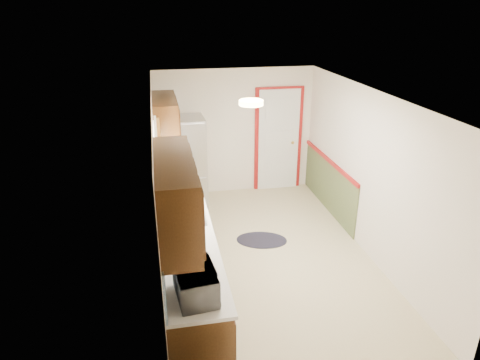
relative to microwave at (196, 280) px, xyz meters
name	(u,v)px	position (x,y,z in m)	size (l,w,h in m)	color
room_shell	(268,182)	(1.20, 1.95, 0.08)	(3.20, 5.20, 2.52)	#C6B98B
kitchen_run	(181,225)	(-0.04, 1.66, -0.31)	(0.63, 4.00, 2.20)	#3A200D
back_wall_trim	(289,149)	(2.19, 4.16, -0.23)	(1.12, 2.30, 2.08)	maroon
ceiling_fixture	(251,103)	(0.90, 1.75, 1.24)	(0.30, 0.30, 0.06)	#FFD88C
microwave	(196,280)	(0.00, 0.00, 0.00)	(0.53, 0.29, 0.36)	white
refrigerator	(186,162)	(0.21, 4.00, -0.30)	(0.71, 0.70, 1.65)	#B7B7BC
rug	(262,240)	(1.24, 2.41, -1.11)	(0.80, 0.51, 0.01)	black
cooktop	(177,170)	(0.01, 3.33, -0.17)	(0.52, 0.62, 0.02)	black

